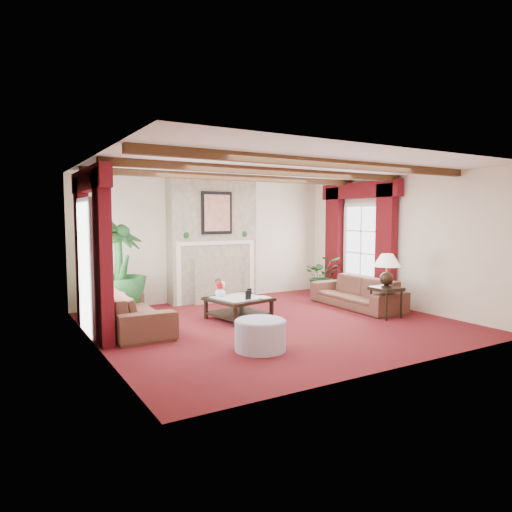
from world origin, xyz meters
TOP-DOWN VIEW (x-y plane):
  - floor at (0.00, 0.00)m, footprint 6.00×6.00m
  - ceiling at (0.00, 0.00)m, footprint 6.00×6.00m
  - back_wall at (0.00, 2.75)m, footprint 6.00×0.02m
  - left_wall at (-3.00, 0.00)m, footprint 0.02×5.50m
  - right_wall at (3.00, 0.00)m, footprint 0.02×5.50m
  - ceiling_beams at (0.00, 0.00)m, footprint 6.00×3.00m
  - fireplace at (0.00, 2.55)m, footprint 2.00×0.52m
  - french_door_left at (-2.97, 1.00)m, footprint 0.10×1.10m
  - french_door_right at (2.97, 1.00)m, footprint 0.10×1.10m
  - curtains_left at (-2.86, 1.00)m, footprint 0.20×2.40m
  - curtains_right at (2.86, 1.00)m, footprint 0.20×2.40m
  - sofa_left at (-2.26, 0.91)m, footprint 2.28×0.81m
  - sofa_right at (2.23, 0.35)m, footprint 2.16×0.75m
  - potted_palm at (-2.21, 1.98)m, footprint 2.88×2.88m
  - small_plant at (2.54, 1.85)m, footprint 1.63×1.65m
  - coffee_table at (-0.39, 0.63)m, footprint 1.15×1.15m
  - side_table at (2.04, -0.64)m, footprint 0.49×0.49m
  - ottoman at (-1.04, -1.23)m, footprint 0.72×0.72m
  - table_lamp at (2.04, -0.64)m, footprint 0.50×0.50m
  - flower_vase at (-0.64, 0.87)m, footprint 0.22×0.23m
  - book at (-0.13, 0.36)m, footprint 0.21×0.04m
  - photo_frame_a at (-0.36, 0.33)m, footprint 0.13×0.05m
  - photo_frame_b at (-0.08, 0.77)m, footprint 0.10×0.02m

SIDE VIEW (x-z plane):
  - floor at x=0.00m, z-range 0.00..0.00m
  - coffee_table at x=-0.39m, z-range 0.00..0.40m
  - ottoman at x=-1.04m, z-range 0.00..0.42m
  - side_table at x=2.04m, z-range 0.00..0.57m
  - small_plant at x=2.54m, z-range 0.00..0.74m
  - sofa_right at x=2.23m, z-range 0.00..0.83m
  - sofa_left at x=-2.26m, z-range 0.00..0.87m
  - photo_frame_b at x=-0.08m, z-range 0.40..0.52m
  - photo_frame_a at x=-0.36m, z-range 0.40..0.57m
  - flower_vase at x=-0.64m, z-range 0.40..0.59m
  - potted_palm at x=-2.21m, z-range 0.00..1.03m
  - book at x=-0.13m, z-range 0.40..0.68m
  - table_lamp at x=2.04m, z-range 0.57..1.21m
  - back_wall at x=0.00m, z-range 0.00..2.70m
  - left_wall at x=-3.00m, z-range 0.00..2.70m
  - right_wall at x=3.00m, z-range 0.00..2.70m
  - french_door_left at x=-2.97m, z-range 1.05..3.21m
  - french_door_right at x=2.97m, z-range 1.05..3.21m
  - curtains_left at x=-2.86m, z-range 1.28..3.83m
  - curtains_right at x=2.86m, z-range 1.28..3.83m
  - ceiling_beams at x=0.00m, z-range 2.58..2.70m
  - ceiling at x=0.00m, z-range 2.70..2.70m
  - fireplace at x=0.00m, z-range 1.35..4.05m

